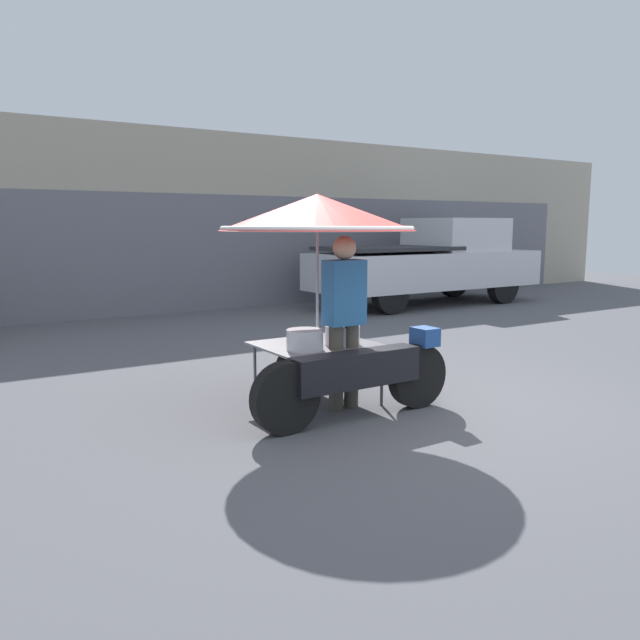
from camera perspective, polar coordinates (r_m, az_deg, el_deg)
ground_plane at (r=6.26m, az=7.14°, el=-7.83°), size 36.00×36.00×0.00m
shopfront_building at (r=13.77m, az=-16.45°, el=8.58°), size 28.00×2.06×3.69m
vendor_motorcycle_cart at (r=6.04m, az=0.16°, el=7.07°), size 2.11×1.92×2.07m
vendor_person at (r=5.97m, az=2.22°, el=0.66°), size 0.38×0.22×1.67m
pickup_truck at (r=14.28m, az=10.11°, el=5.22°), size 5.47×1.85×1.93m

